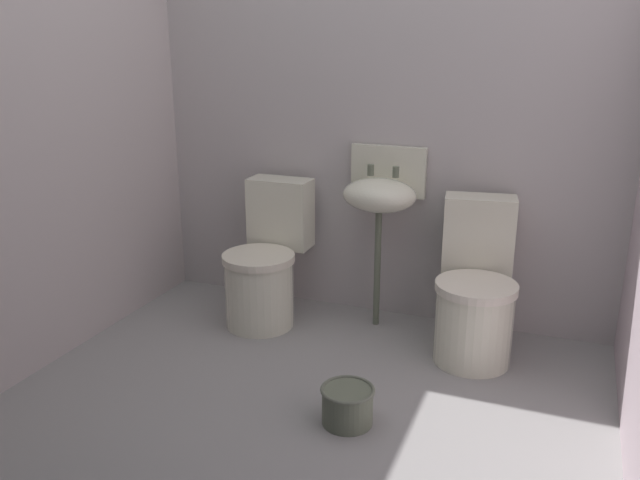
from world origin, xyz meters
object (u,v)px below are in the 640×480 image
object	(u,v)px
toilet_right	(475,295)
bucket	(347,404)
sink	(381,193)
toilet_left	(266,266)

from	to	relation	value
toilet_right	bucket	bearing A→B (deg)	56.21
sink	bucket	size ratio (longest dim) A/B	4.27
toilet_left	bucket	bearing A→B (deg)	132.89
toilet_left	sink	xyz separation A→B (m)	(0.61, 0.19, 0.43)
toilet_right	sink	world-z (taller)	sink
toilet_left	bucket	size ratio (longest dim) A/B	3.36
toilet_left	bucket	distance (m)	1.17
toilet_left	bucket	xyz separation A→B (m)	(0.78, -0.84, -0.23)
toilet_right	toilet_left	bearing A→B (deg)	-8.99
toilet_left	sink	bearing A→B (deg)	-162.94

